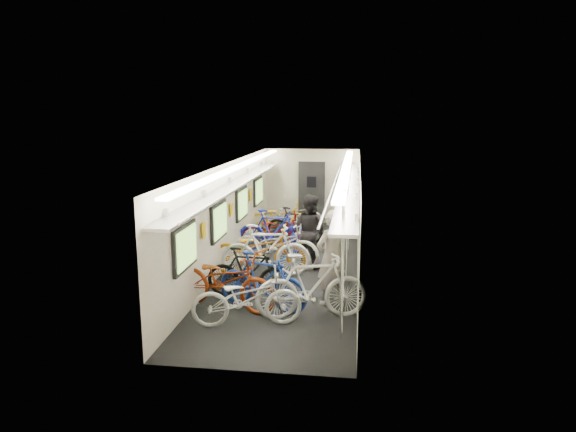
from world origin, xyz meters
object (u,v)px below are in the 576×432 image
(bicycle_0, at_px, (247,298))
(backpack, at_px, (345,225))
(passenger_mid, at_px, (310,231))
(passenger_near, at_px, (331,258))
(bicycle_1, at_px, (262,281))

(bicycle_0, distance_m, backpack, 2.85)
(bicycle_0, xyz_separation_m, passenger_mid, (0.72, 3.54, 0.37))
(passenger_near, relative_size, backpack, 4.72)
(bicycle_1, relative_size, backpack, 4.68)
(bicycle_0, bearing_deg, bicycle_1, -23.19)
(passenger_mid, height_order, backpack, passenger_mid)
(bicycle_0, distance_m, passenger_near, 1.83)
(bicycle_0, height_order, passenger_mid, passenger_mid)
(bicycle_1, relative_size, passenger_mid, 1.04)
(passenger_mid, relative_size, backpack, 4.48)
(passenger_near, height_order, passenger_mid, passenger_near)
(bicycle_1, bearing_deg, bicycle_0, -171.44)
(bicycle_1, distance_m, passenger_near, 1.35)
(bicycle_1, bearing_deg, passenger_near, -52.40)
(passenger_mid, bearing_deg, bicycle_0, 108.49)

